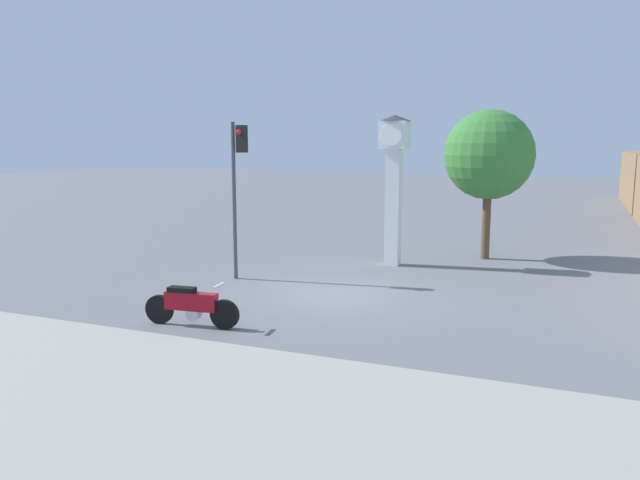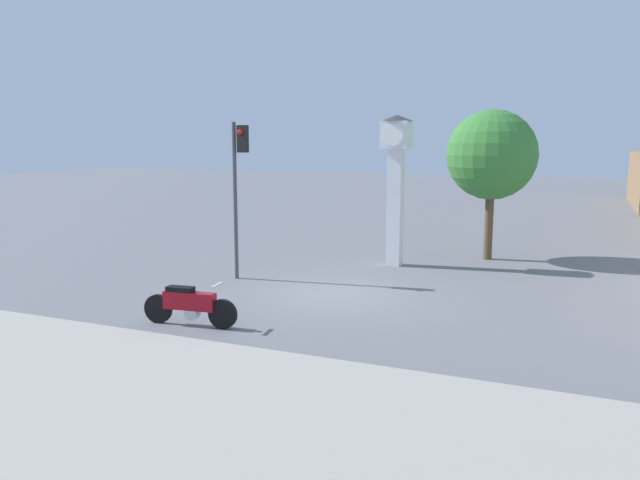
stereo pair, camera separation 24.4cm
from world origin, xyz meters
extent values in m
plane|color=slate|center=(0.00, 0.00, 0.00)|extent=(120.00, 120.00, 0.00)
cube|color=#9E998E|center=(0.00, -8.03, 0.05)|extent=(36.00, 6.00, 0.10)
cylinder|color=black|center=(-1.15, -3.93, 0.34)|extent=(0.69, 0.19, 0.68)
cylinder|color=black|center=(-2.78, -4.13, 0.34)|extent=(0.69, 0.19, 0.68)
cube|color=maroon|center=(-1.96, -4.03, 0.59)|extent=(1.27, 0.40, 0.41)
cube|color=black|center=(-2.19, -4.06, 0.85)|extent=(0.66, 0.34, 0.11)
cylinder|color=silver|center=(-1.91, -4.02, 0.31)|extent=(0.34, 0.26, 0.32)
cube|color=silver|center=(-1.28, -3.95, 1.00)|extent=(0.13, 0.50, 0.05)
cube|color=white|center=(0.37, 4.58, 1.97)|extent=(0.47, 0.47, 3.94)
cube|color=white|center=(0.37, 4.58, 4.39)|extent=(0.90, 0.90, 0.90)
cylinder|color=white|center=(0.37, 4.12, 4.39)|extent=(0.72, 0.02, 0.72)
cone|color=#333338|center=(0.37, 4.58, 4.94)|extent=(1.08, 1.08, 0.20)
cylinder|color=#47474C|center=(-3.52, 0.70, 2.38)|extent=(0.12, 0.12, 4.75)
cube|color=black|center=(-3.22, 0.70, 4.25)|extent=(0.28, 0.24, 0.80)
sphere|color=red|center=(-3.22, 0.55, 4.45)|extent=(0.16, 0.16, 0.16)
cylinder|color=brown|center=(3.15, 6.93, 1.23)|extent=(0.30, 0.30, 2.45)
sphere|color=#387A33|center=(3.15, 6.93, 3.71)|extent=(3.14, 3.14, 3.14)
camera|label=1|loc=(5.96, -15.70, 4.24)|focal=35.00mm
camera|label=2|loc=(6.18, -15.60, 4.24)|focal=35.00mm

